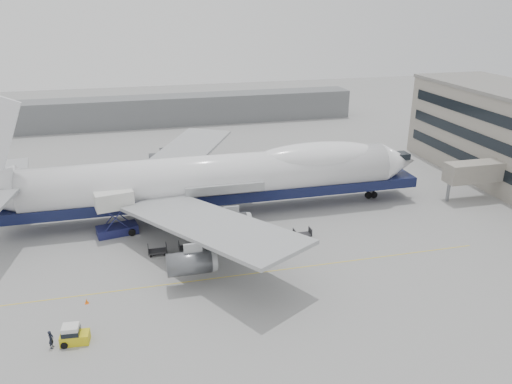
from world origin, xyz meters
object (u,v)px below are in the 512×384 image
object	(u,v)px
airliner	(218,177)
baggage_tug	(73,335)
ground_worker	(51,339)
catering_truck	(115,210)

from	to	relation	value
airliner	baggage_tug	bearing A→B (deg)	-124.95
baggage_tug	ground_worker	world-z (taller)	baggage_tug
baggage_tug	ground_worker	xyz separation A→B (m)	(-1.89, -0.21, 0.05)
baggage_tug	ground_worker	distance (m)	1.90
baggage_tug	ground_worker	bearing A→B (deg)	-169.01
airliner	ground_worker	bearing A→B (deg)	-127.43
airliner	baggage_tug	world-z (taller)	airliner
catering_truck	ground_worker	world-z (taller)	catering_truck
catering_truck	ground_worker	distance (m)	23.56
baggage_tug	catering_truck	bearing A→B (deg)	85.42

